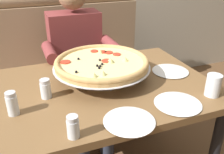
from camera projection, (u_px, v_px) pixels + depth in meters
booth_bench at (70, 77)px, 2.32m from camera, size 1.45×0.78×1.13m
dining_table at (101, 100)px, 1.45m from camera, size 1.24×0.87×0.76m
diner_main at (78, 55)px, 1.97m from camera, size 0.54×0.64×1.27m
pizza at (102, 63)px, 1.44m from camera, size 0.56×0.56×0.13m
shaker_oregano at (46, 90)px, 1.27m from camera, size 0.05×0.05×0.10m
shaker_pepper_flakes at (12, 105)px, 1.14m from camera, size 0.05×0.05×0.11m
shaker_parmesan at (73, 128)px, 1.00m from camera, size 0.05×0.05×0.10m
plate_near_left at (178, 103)px, 1.23m from camera, size 0.23×0.23×0.02m
plate_near_right at (129, 120)px, 1.10m from camera, size 0.23×0.23×0.02m
plate_far_side at (170, 70)px, 1.57m from camera, size 0.22×0.22×0.02m
drinking_glass at (213, 86)px, 1.29m from camera, size 0.08×0.08×0.12m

